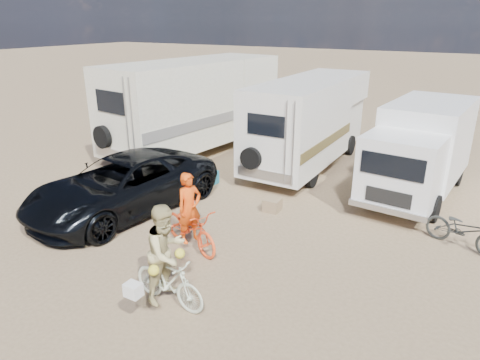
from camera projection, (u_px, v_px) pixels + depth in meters
The scene contains 12 objects.
ground at pixel (186, 251), 10.08m from camera, with size 140.00×140.00×0.00m, color #947958.
rv_main at pixel (309, 123), 15.50m from camera, with size 2.19×6.87×3.12m, color white, non-canonical shape.
rv_left at pixel (193, 107), 17.09m from camera, with size 2.66×7.70×3.59m, color beige, non-canonical shape.
box_truck at pixel (419, 152), 12.85m from camera, with size 2.11×5.45×2.75m, color white, non-canonical shape.
dark_suv at pixel (123, 185), 11.96m from camera, with size 2.56×5.56×1.55m, color black.
bike_man at pixel (190, 228), 10.07m from camera, with size 0.68×1.96×1.03m, color #F0471A.
bike_woman at pixel (169, 281), 8.05m from camera, with size 0.46×1.64×0.99m, color beige.
rider_man at pixel (190, 215), 9.96m from camera, with size 0.61×0.40×1.69m, color #E3470D.
rider_woman at pixel (167, 261), 7.90m from camera, with size 0.91×0.71×1.87m, color tan.
bike_parked at pixel (464, 230), 10.05m from camera, with size 0.63×1.81×0.95m, color #262926.
cooler at pixel (209, 177), 14.17m from camera, with size 0.54×0.39×0.43m, color #1C6888.
crate at pixel (272, 205), 12.13m from camera, with size 0.45×0.45×0.36m, color #846B4D.
Camera 1 is at (5.51, -7.03, 5.10)m, focal length 32.26 mm.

